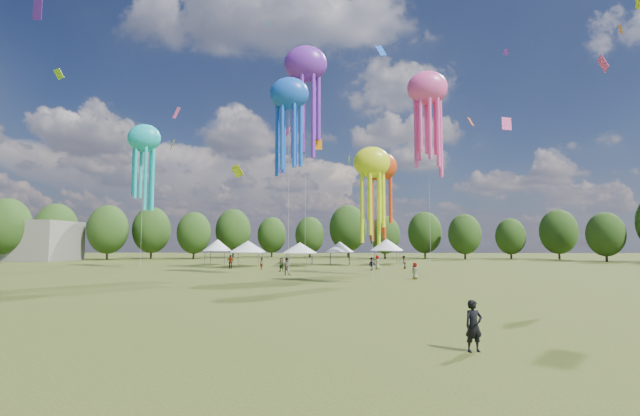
{
  "coord_description": "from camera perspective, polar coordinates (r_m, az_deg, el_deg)",
  "views": [
    {
      "loc": [
        2.5,
        -16.64,
        3.5
      ],
      "look_at": [
        1.19,
        15.0,
        6.0
      ],
      "focal_mm": 25.26,
      "sensor_mm": 36.0,
      "label": 1
    }
  ],
  "objects": [
    {
      "name": "treeline",
      "position": [
        79.47,
        -2.22,
        -2.31
      ],
      "size": [
        201.57,
        95.24,
        13.43
      ],
      "color": "#38281C",
      "rests_on": "ground"
    },
    {
      "name": "spectator_near",
      "position": [
        50.36,
        -4.24,
        -7.38
      ],
      "size": [
        1.14,
        1.02,
        1.93
      ],
      "primitive_type": "imported",
      "rotation": [
        0.0,
        0.0,
        2.78
      ],
      "color": "gray",
      "rests_on": "ground"
    },
    {
      "name": "show_kites",
      "position": [
        59.45,
        0.27,
        11.07
      ],
      "size": [
        46.3,
        27.81,
        28.87
      ],
      "color": "blue",
      "rests_on": "ground"
    },
    {
      "name": "spectators_far",
      "position": [
        58.66,
        1.91,
        -7.07
      ],
      "size": [
        25.23,
        19.29,
        1.88
      ],
      "color": "gray",
      "rests_on": "ground"
    },
    {
      "name": "observer_main",
      "position": [
        15.92,
        18.89,
        -13.94
      ],
      "size": [
        0.69,
        0.54,
        1.66
      ],
      "primitive_type": "imported",
      "rotation": [
        0.0,
        0.0,
        0.27
      ],
      "color": "black",
      "rests_on": "ground"
    },
    {
      "name": "ground",
      "position": [
        17.19,
        -6.29,
        -16.24
      ],
      "size": [
        300.0,
        300.0,
        0.0
      ],
      "primitive_type": "plane",
      "color": "#384416",
      "rests_on": "ground"
    },
    {
      "name": "festival_tents",
      "position": [
        72.82,
        -2.34,
        -4.86
      ],
      "size": [
        33.23,
        12.0,
        4.27
      ],
      "color": "#47474C",
      "rests_on": "ground"
    },
    {
      "name": "small_kites",
      "position": [
        63.85,
        -0.49,
        19.16
      ],
      "size": [
        70.63,
        44.43,
        44.36
      ],
      "color": "blue",
      "rests_on": "ground"
    }
  ]
}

